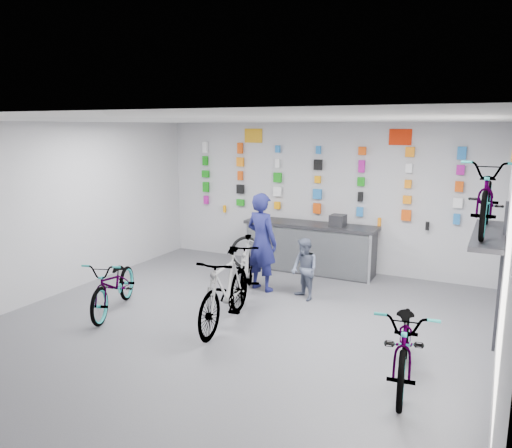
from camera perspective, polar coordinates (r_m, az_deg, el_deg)
The scene contains 19 objects.
floor at distance 7.30m, azimuth -3.95°, elevation -12.53°, with size 8.00×8.00×0.00m, color #515156.
ceiling at distance 6.68m, azimuth -4.30°, elevation 11.73°, with size 8.00×8.00×0.00m, color white.
wall_back at distance 10.42m, azimuth 7.15°, elevation 3.20°, with size 7.00×7.00×0.00m, color silver.
wall_left at distance 9.10m, azimuth -23.46°, elevation 1.20°, with size 8.00×8.00×0.00m, color silver.
wall_right at distance 5.92m, azimuth 26.56°, elevation -4.02°, with size 8.00×8.00×0.00m, color silver.
counter at distance 10.19m, azimuth 6.15°, elevation -2.77°, with size 2.70×0.66×1.00m.
merch_wall at distance 10.33m, azimuth 6.99°, elevation 4.73°, with size 5.57×0.08×1.57m.
wall_bracket at distance 7.10m, azimuth 25.22°, elevation -1.83°, with size 0.39×1.90×2.00m.
sign_left at distance 10.90m, azimuth -0.30°, elevation 10.06°, with size 0.42×0.02×0.30m, color orange.
sign_right at distance 9.90m, azimuth 16.17°, elevation 9.52°, with size 0.42×0.02×0.30m, color red.
bike_left at distance 8.29m, azimuth -15.90°, elevation -6.67°, with size 0.60×1.72×0.90m, color gray.
bike_center at distance 7.41m, azimuth -3.55°, elevation -7.52°, with size 0.53×1.87×1.12m, color gray.
bike_right at distance 6.13m, azimuth 16.76°, elevation -12.66°, with size 0.67×1.91×1.01m, color gray.
bike_service at distance 8.72m, azimuth -1.10°, elevation -4.94°, with size 0.48×1.70×1.02m, color gray.
bike_wall at distance 7.00m, azimuth 24.98°, elevation 2.92°, with size 0.63×1.80×0.95m, color gray.
clerk at distance 8.93m, azimuth 0.66°, elevation -2.07°, with size 0.65×0.42×1.77m, color #171A52.
customer at distance 8.56m, azimuth 5.56°, elevation -5.17°, with size 0.52×0.40×1.06m, color #4F586F.
spare_wheel at distance 10.39m, azimuth -1.07°, elevation -3.28°, with size 0.72×0.41×0.69m.
register at distance 9.89m, azimuth 9.34°, elevation 0.41°, with size 0.28×0.30×0.22m, color black.
Camera 1 is at (3.41, -5.75, 2.93)m, focal length 35.00 mm.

